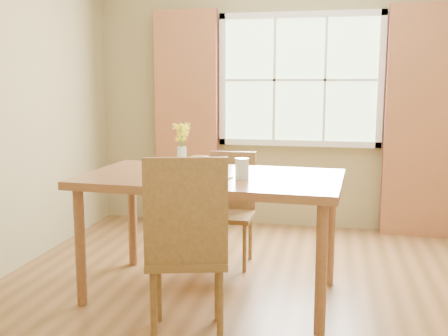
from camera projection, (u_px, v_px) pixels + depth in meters
room at (280, 102)px, 3.43m from camera, size 4.24×3.84×2.74m
window at (300, 80)px, 5.21m from camera, size 1.62×0.06×1.32m
curtain_left at (186, 119)px, 5.42m from camera, size 0.65×0.08×2.20m
curtain_right at (420, 123)px, 4.95m from camera, size 0.65×0.08×2.20m
dining_table at (211, 188)px, 3.58m from camera, size 1.80×1.08×0.85m
chair_near at (187, 242)px, 2.92m from camera, size 0.55×0.55×1.09m
chair_far at (231, 203)px, 4.30m from camera, size 0.38×0.38×0.91m
placemat at (191, 178)px, 3.45m from camera, size 0.54×0.48×0.01m
plate at (198, 177)px, 3.43m from camera, size 0.30×0.30×0.01m
croissant_sandwich at (199, 165)px, 3.45m from camera, size 0.19×0.13×0.13m
water_glass at (242, 169)px, 3.42m from camera, size 0.09×0.09×0.14m
flower_vase at (182, 140)px, 3.77m from camera, size 0.14×0.14×0.34m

